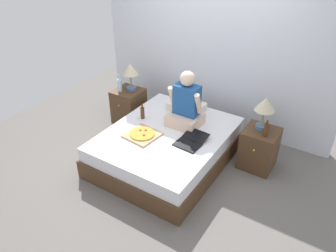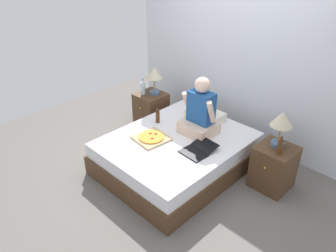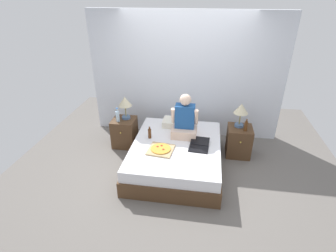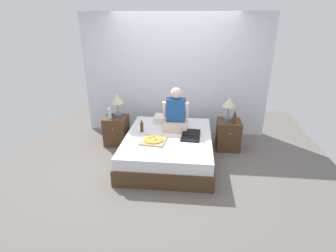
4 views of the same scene
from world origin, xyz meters
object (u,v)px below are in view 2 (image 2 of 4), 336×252
water_bottle (143,88)px  nightstand_right (273,167)px  pizza_box (151,138)px  beer_bottle (280,147)px  person_seated (200,113)px  laptop (197,150)px  bed (177,153)px  lamp_on_right_nightstand (282,121)px  beer_bottle_on_bed (158,117)px  nightstand_left (151,110)px  lamp_on_left_nightstand (154,75)px

water_bottle → nightstand_right: 2.33m
water_bottle → pizza_box: size_ratio=0.62×
beer_bottle → pizza_box: (-1.41, -0.71, -0.18)m
person_seated → laptop: size_ratio=1.79×
bed → lamp_on_right_nightstand: lamp_on_right_nightstand is taller
person_seated → pizza_box: 0.71m
beer_bottle → bed: bearing=-158.7°
laptop → beer_bottle_on_bed: 0.90m
nightstand_left → person_seated: 1.32m
lamp_on_left_nightstand → pizza_box: lamp_on_left_nightstand is taller
laptop → pizza_box: 0.65m
person_seated → beer_bottle_on_bed: 0.66m
laptop → person_seated: bearing=127.1°
water_bottle → pizza_box: bearing=-36.7°
nightstand_left → laptop: bearing=-22.3°
water_bottle → beer_bottle: water_bottle is taller
nightstand_left → nightstand_right: same height
bed → lamp_on_right_nightstand: (1.08, 0.61, 0.67)m
person_seated → beer_bottle: bearing=7.1°
lamp_on_left_nightstand → lamp_on_right_nightstand: 2.15m
lamp_on_left_nightstand → beer_bottle: lamp_on_left_nightstand is taller
bed → pizza_box: bearing=-132.7°
laptop → lamp_on_left_nightstand: bearing=155.5°
bed → water_bottle: water_bottle is taller
water_bottle → person_seated: person_seated is taller
lamp_on_left_nightstand → beer_bottle: size_ratio=1.96×
bed → beer_bottle_on_bed: (-0.49, 0.12, 0.33)m
nightstand_left → person_seated: person_seated is taller
lamp_on_left_nightstand → laptop: 1.65m
nightstand_right → lamp_on_right_nightstand: lamp_on_right_nightstand is taller
water_bottle → nightstand_right: size_ratio=0.49×
laptop → beer_bottle_on_bed: (-0.88, 0.18, 0.07)m
pizza_box → lamp_on_right_nightstand: bearing=33.2°
nightstand_left → laptop: 1.63m
nightstand_left → beer_bottle: 2.32m
bed → nightstand_left: size_ratio=3.35×
beer_bottle_on_bed → nightstand_left: bearing=144.8°
nightstand_right → laptop: bearing=-139.7°
bed → lamp_on_left_nightstand: lamp_on_left_nightstand is taller
water_bottle → beer_bottle: size_ratio=1.20×
laptop → bed: bearing=172.1°
beer_bottle → person_seated: size_ratio=0.29×
lamp_on_right_nightstand → person_seated: person_seated is taller
water_bottle → bed: bearing=-21.5°
beer_bottle → person_seated: person_seated is taller
pizza_box → water_bottle: bearing=143.3°
laptop → beer_bottle_on_bed: beer_bottle_on_bed is taller
bed → beer_bottle_on_bed: bearing=165.9°
nightstand_right → person_seated: bearing=-167.0°
pizza_box → laptop: bearing=17.4°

